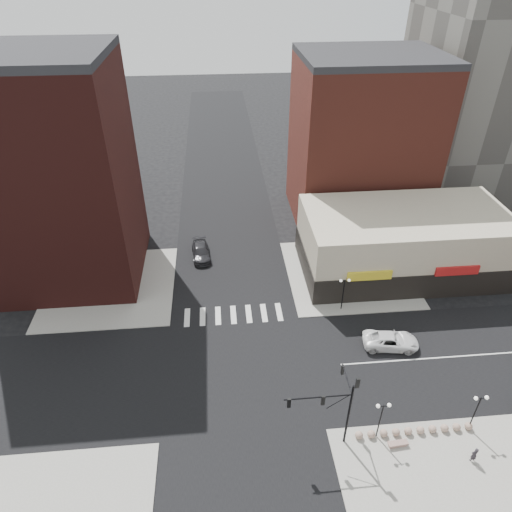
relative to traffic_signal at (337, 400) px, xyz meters
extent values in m
plane|color=black|center=(-7.24, 7.83, -4.96)|extent=(240.00, 240.00, 0.00)
cube|color=black|center=(-7.24, 7.83, -4.95)|extent=(200.00, 14.00, 0.02)
cube|color=black|center=(-7.24, 7.83, -4.95)|extent=(14.00, 200.00, 0.02)
cube|color=gray|center=(-21.74, 22.33, -4.90)|extent=(15.00, 15.00, 0.12)
cube|color=gray|center=(7.26, 22.33, -4.90)|extent=(15.00, 15.00, 0.12)
cube|color=gray|center=(8.76, -6.17, -4.90)|extent=(18.00, 14.00, 0.12)
cube|color=#3C1613|center=(-26.24, 26.33, 7.54)|extent=(16.00, 15.00, 25.00)
cube|color=#3C1613|center=(-39.24, 41.83, 1.04)|extent=(20.00, 18.00, 12.00)
cube|color=maroon|center=(11.76, 37.33, 6.04)|extent=(18.00, 15.00, 22.00)
cube|color=#B3A98E|center=(13.76, 22.83, -0.96)|extent=(24.00, 12.00, 8.00)
cube|color=black|center=(13.76, 22.83, -3.26)|extent=(24.20, 12.20, 3.40)
cylinder|color=black|center=(0.96, -0.37, -1.46)|extent=(0.18, 0.18, 7.00)
cylinder|color=black|center=(-1.64, -0.37, 1.04)|extent=(5.20, 0.11, 0.11)
cylinder|color=black|center=(-0.04, -0.37, 0.34)|extent=(1.72, 0.06, 1.46)
cylinder|color=black|center=(0.96, 1.13, 1.04)|extent=(0.11, 3.00, 0.11)
cube|color=black|center=(-3.84, -0.37, 0.64)|extent=(0.28, 0.18, 0.95)
sphere|color=red|center=(-3.84, -0.37, 0.94)|extent=(0.16, 0.16, 0.16)
cube|color=black|center=(-1.24, -0.37, 0.64)|extent=(0.28, 0.18, 0.95)
sphere|color=red|center=(-1.24, -0.37, 0.94)|extent=(0.16, 0.16, 0.16)
cube|color=black|center=(0.96, 2.43, 0.64)|extent=(0.18, 0.28, 0.95)
sphere|color=red|center=(0.96, 2.43, 0.94)|extent=(0.16, 0.16, 0.16)
cube|color=black|center=(1.21, -0.37, 2.34)|extent=(0.28, 0.18, 0.95)
sphere|color=red|center=(1.21, -0.37, 2.64)|extent=(0.16, 0.16, 0.16)
cylinder|color=black|center=(3.76, -0.17, -2.84)|extent=(0.11, 0.11, 4.00)
cylinder|color=black|center=(3.76, -0.17, -0.94)|extent=(0.90, 0.06, 0.06)
sphere|color=white|center=(3.31, -0.17, -0.84)|extent=(0.32, 0.32, 0.32)
sphere|color=white|center=(4.21, -0.17, -0.84)|extent=(0.32, 0.32, 0.32)
cylinder|color=black|center=(11.76, -0.17, -2.84)|extent=(0.11, 0.11, 4.00)
cylinder|color=black|center=(11.76, -0.17, -0.94)|extent=(0.90, 0.06, 0.06)
sphere|color=white|center=(11.31, -0.17, -0.84)|extent=(0.32, 0.32, 0.32)
sphere|color=white|center=(12.21, -0.17, -0.84)|extent=(0.32, 0.32, 0.32)
cylinder|color=black|center=(4.76, 15.83, -2.84)|extent=(0.11, 0.11, 4.00)
cylinder|color=black|center=(4.76, 15.83, -0.94)|extent=(0.90, 0.06, 0.06)
sphere|color=white|center=(4.31, 15.83, -0.84)|extent=(0.32, 0.32, 0.32)
sphere|color=white|center=(5.21, 15.83, -0.84)|extent=(0.32, 0.32, 0.32)
sphere|color=#A0846E|center=(2.26, -0.17, -4.52)|extent=(0.65, 0.65, 0.65)
sphere|color=#A0846E|center=(3.31, -0.17, -4.52)|extent=(0.65, 0.65, 0.65)
sphere|color=#A0846E|center=(4.36, -0.17, -4.52)|extent=(0.65, 0.65, 0.65)
sphere|color=#A0846E|center=(5.41, -0.17, -4.52)|extent=(0.65, 0.65, 0.65)
sphere|color=#A0846E|center=(6.46, -0.17, -4.52)|extent=(0.65, 0.65, 0.65)
sphere|color=#A0846E|center=(7.51, -0.17, -4.52)|extent=(0.65, 0.65, 0.65)
sphere|color=#A0846E|center=(8.56, -0.17, -4.52)|extent=(0.65, 0.65, 0.65)
sphere|color=#A0846E|center=(9.61, -0.17, -4.52)|extent=(0.65, 0.65, 0.65)
sphere|color=#A0846E|center=(10.66, -0.17, -4.52)|extent=(0.65, 0.65, 0.65)
sphere|color=#A0846E|center=(11.71, -0.17, -4.52)|extent=(0.65, 0.65, 0.65)
imported|color=white|center=(8.35, 9.85, -4.19)|extent=(5.88, 3.31, 1.55)
imported|color=black|center=(-10.97, 27.74, -4.18)|extent=(2.68, 5.56, 1.56)
imported|color=#2A262C|center=(10.67, -2.97, -4.06)|extent=(0.61, 0.44, 1.56)
cube|color=gray|center=(5.24, -1.17, -4.70)|extent=(1.51, 0.52, 0.28)
cube|color=gray|center=(5.24, -1.17, -4.51)|extent=(1.70, 0.63, 0.11)
camera|label=1|loc=(-8.29, -21.87, 29.13)|focal=32.00mm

